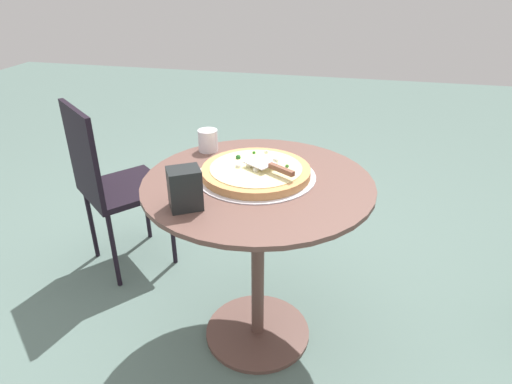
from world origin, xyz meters
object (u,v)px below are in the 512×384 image
object	(u,v)px
drinking_cup	(208,140)
napkin_dispenser	(185,189)
pizza_on_tray	(256,172)
patio_table	(258,226)
patio_chair_near	(109,179)
pizza_server	(271,166)

from	to	relation	value
drinking_cup	napkin_dispenser	distance (m)	0.49
pizza_on_tray	napkin_dispenser	distance (m)	0.33
patio_table	napkin_dispenser	distance (m)	0.40
napkin_dispenser	patio_chair_near	distance (m)	0.91
patio_table	patio_chair_near	bearing A→B (deg)	68.33
drinking_cup	pizza_server	bearing A→B (deg)	-126.32
napkin_dispenser	patio_chair_near	xyz separation A→B (m)	(0.57, 0.64, -0.31)
patio_table	pizza_on_tray	size ratio (longest dim) A/B	1.90
pizza_server	napkin_dispenser	bearing A→B (deg)	137.21
pizza_server	pizza_on_tray	bearing A→B (deg)	63.39
pizza_on_tray	napkin_dispenser	xyz separation A→B (m)	(-0.28, 0.17, 0.05)
pizza_on_tray	napkin_dispenser	size ratio (longest dim) A/B	3.26
patio_table	drinking_cup	xyz separation A→B (m)	(0.23, 0.27, 0.24)
napkin_dispenser	patio_table	bearing A→B (deg)	22.38
patio_table	pizza_server	size ratio (longest dim) A/B	4.16
patio_chair_near	napkin_dispenser	bearing A→B (deg)	-131.78
drinking_cup	napkin_dispenser	xyz separation A→B (m)	(-0.48, -0.08, 0.02)
pizza_server	patio_chair_near	world-z (taller)	patio_chair_near
pizza_server	napkin_dispenser	world-z (taller)	napkin_dispenser
pizza_on_tray	patio_chair_near	bearing A→B (deg)	70.09
drinking_cup	patio_chair_near	world-z (taller)	patio_chair_near
pizza_server	drinking_cup	world-z (taller)	drinking_cup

